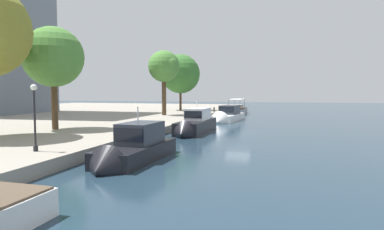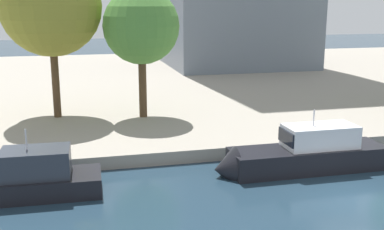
{
  "view_description": "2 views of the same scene",
  "coord_description": "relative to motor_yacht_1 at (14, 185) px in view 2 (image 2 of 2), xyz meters",
  "views": [
    {
      "loc": [
        -34.36,
        -4.78,
        4.26
      ],
      "look_at": [
        -1.45,
        4.55,
        1.89
      ],
      "focal_mm": 31.05,
      "sensor_mm": 36.0,
      "label": 1
    },
    {
      "loc": [
        -12.82,
        -18.46,
        9.09
      ],
      "look_at": [
        -6.5,
        7.36,
        2.78
      ],
      "focal_mm": 44.12,
      "sensor_mm": 36.0,
      "label": 2
    }
  ],
  "objects": [
    {
      "name": "ground_plane",
      "position": [
        16.09,
        -4.16,
        -0.6
      ],
      "size": [
        220.0,
        220.0,
        0.0
      ],
      "primitive_type": "plane",
      "color": "#1E3342"
    },
    {
      "name": "dock_promenade",
      "position": [
        16.09,
        30.23,
        -0.21
      ],
      "size": [
        120.0,
        55.0,
        0.78
      ],
      "primitive_type": "cube",
      "color": "gray",
      "rests_on": "ground_plane"
    },
    {
      "name": "motor_yacht_1",
      "position": [
        0.0,
        0.0,
        0.0
      ],
      "size": [
        8.21,
        2.77,
        4.28
      ],
      "rotation": [
        0.0,
        0.0,
        3.11
      ],
      "color": "black",
      "rests_on": "ground_plane"
    },
    {
      "name": "motor_yacht_2",
      "position": [
        15.02,
        0.15,
        0.15
      ],
      "size": [
        9.85,
        2.47,
        4.15
      ],
      "rotation": [
        0.0,
        0.0,
        3.14
      ],
      "color": "black",
      "rests_on": "ground_plane"
    },
    {
      "name": "tree_1",
      "position": [
        1.35,
        13.3,
        8.3
      ],
      "size": [
        7.26,
        7.38,
        11.78
      ],
      "color": "#4C3823",
      "rests_on": "dock_promenade"
    },
    {
      "name": "tree_2",
      "position": [
        8.04,
        11.87,
        6.74
      ],
      "size": [
        5.54,
        5.54,
        9.49
      ],
      "color": "#4C3823",
      "rests_on": "dock_promenade"
    }
  ]
}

